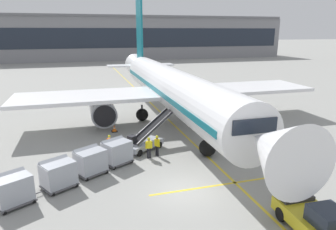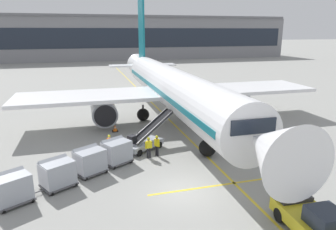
% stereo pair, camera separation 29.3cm
% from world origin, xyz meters
% --- Properties ---
extents(ground_plane, '(600.00, 600.00, 0.00)m').
position_xyz_m(ground_plane, '(0.00, 0.00, 0.00)').
color(ground_plane, gray).
extents(parked_airplane, '(32.53, 43.11, 14.43)m').
position_xyz_m(parked_airplane, '(3.75, 15.25, 3.77)').
color(parked_airplane, white).
rests_on(parked_airplane, ground).
extents(belt_loader, '(5.15, 3.96, 2.95)m').
position_xyz_m(belt_loader, '(-0.80, 7.68, 0.86)').
color(belt_loader, '#A3A8B2').
rests_on(belt_loader, ground).
extents(baggage_cart_lead, '(2.76, 2.38, 1.91)m').
position_xyz_m(baggage_cart_lead, '(-3.52, 5.34, 1.00)').
color(baggage_cart_lead, '#515156').
rests_on(baggage_cart_lead, ground).
extents(baggage_cart_second, '(2.76, 2.38, 1.91)m').
position_xyz_m(baggage_cart_second, '(-5.52, 4.09, 1.00)').
color(baggage_cart_second, '#515156').
rests_on(baggage_cart_second, ground).
extents(baggage_cart_third, '(2.76, 2.38, 1.91)m').
position_xyz_m(baggage_cart_third, '(-7.58, 2.64, 1.00)').
color(baggage_cart_third, '#515156').
rests_on(baggage_cart_third, ground).
extents(baggage_cart_fourth, '(2.76, 2.38, 1.91)m').
position_xyz_m(baggage_cart_fourth, '(-9.99, 1.32, 1.00)').
color(baggage_cart_fourth, '#515156').
rests_on(baggage_cart_fourth, ground).
extents(pushback_tug, '(2.30, 4.49, 1.83)m').
position_xyz_m(pushback_tug, '(4.77, -5.95, 0.83)').
color(pushback_tug, gold).
rests_on(pushback_tug, ground).
extents(ground_crew_by_loader, '(0.57, 0.27, 1.74)m').
position_xyz_m(ground_crew_by_loader, '(-0.95, 5.63, 1.00)').
color(ground_crew_by_loader, black).
rests_on(ground_crew_by_loader, ground).
extents(ground_crew_by_carts, '(0.41, 0.49, 1.74)m').
position_xyz_m(ground_crew_by_carts, '(-3.86, 7.09, 1.00)').
color(ground_crew_by_carts, '#514C42').
rests_on(ground_crew_by_carts, ground).
extents(ground_crew_marshaller, '(0.40, 0.50, 1.74)m').
position_xyz_m(ground_crew_marshaller, '(-0.22, 5.89, 1.00)').
color(ground_crew_marshaller, black).
rests_on(ground_crew_marshaller, ground).
extents(safety_cone_engine_keepout, '(0.59, 0.59, 0.67)m').
position_xyz_m(safety_cone_engine_keepout, '(-2.78, 13.14, 0.33)').
color(safety_cone_engine_keepout, black).
rests_on(safety_cone_engine_keepout, ground).
extents(apron_guidance_line_lead_in, '(0.20, 110.00, 0.01)m').
position_xyz_m(apron_guidance_line_lead_in, '(3.62, 14.51, 0.00)').
color(apron_guidance_line_lead_in, yellow).
rests_on(apron_guidance_line_lead_in, ground).
extents(apron_guidance_line_stop_bar, '(12.00, 0.20, 0.01)m').
position_xyz_m(apron_guidance_line_stop_bar, '(3.74, 0.02, 0.00)').
color(apron_guidance_line_stop_bar, yellow).
rests_on(apron_guidance_line_stop_bar, ground).
extents(terminal_building, '(133.06, 18.47, 14.95)m').
position_xyz_m(terminal_building, '(3.35, 97.69, 7.42)').
color(terminal_building, gray).
rests_on(terminal_building, ground).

